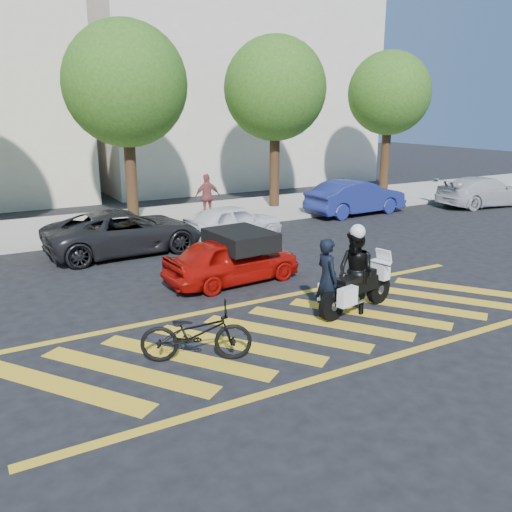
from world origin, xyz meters
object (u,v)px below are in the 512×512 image
red_convertible (233,259)px  parked_mid_left (125,232)px  bicycle (196,333)px  parked_right (356,197)px  police_motorcycle (356,288)px  officer_moto (356,272)px  officer_bike (327,279)px  parked_mid_right (233,222)px  parked_far_right (484,192)px

red_convertible → parked_mid_left: parked_mid_left is taller
bicycle → parked_mid_left: (1.09, 8.02, 0.16)m
parked_right → police_motorcycle: bearing=137.8°
bicycle → officer_moto: officer_moto is taller
bicycle → red_convertible: red_convertible is taller
red_convertible → parked_mid_left: (-1.56, 4.30, 0.06)m
officer_bike → parked_mid_right: size_ratio=0.50×
parked_mid_left → red_convertible: bearing=-162.2°
parked_mid_left → parked_far_right: parked_mid_left is taller
parked_mid_right → parked_far_right: (13.04, 0.00, 0.07)m
officer_moto → parked_right: bearing=128.7°
officer_bike → officer_moto: bearing=-87.5°
parked_far_right → parked_mid_left: bearing=97.5°
bicycle → parked_far_right: 19.66m
officer_moto → red_convertible: bearing=-168.3°
bicycle → police_motorcycle: bearing=-58.9°
police_motorcycle → parked_mid_left: (-2.97, 7.56, 0.12)m
officer_bike → police_motorcycle: officer_bike is taller
police_motorcycle → parked_right: bearing=38.8°
parked_mid_right → parked_far_right: parked_far_right is taller
parked_mid_right → bicycle: bearing=142.2°
red_convertible → parked_far_right: bearing=-78.6°
parked_mid_right → red_convertible: bearing=146.0°
parked_mid_right → parked_far_right: size_ratio=0.77×
parked_far_right → officer_bike: bearing=124.7°
police_motorcycle → red_convertible: red_convertible is taller
police_motorcycle → officer_bike: bearing=165.1°
police_motorcycle → parked_far_right: size_ratio=0.50×
officer_moto → parked_right: officer_moto is taller
police_motorcycle → parked_far_right: (13.89, 7.56, 0.12)m
police_motorcycle → parked_right: size_ratio=0.51×
police_motorcycle → red_convertible: size_ratio=0.64×
bicycle → officer_moto: size_ratio=1.08×
bicycle → parked_far_right: bearing=-41.2°
parked_mid_left → parked_right: bearing=-84.6°
parked_mid_left → parked_right: (10.43, 1.40, 0.06)m
officer_moto → parked_mid_right: bearing=162.0°
officer_moto → red_convertible: officer_moto is taller
police_motorcycle → parked_mid_right: parked_mid_right is taller
parked_mid_left → parked_far_right: 16.86m
red_convertible → parked_mid_right: red_convertible is taller
bicycle → parked_mid_right: (4.91, 8.02, 0.08)m
officer_moto → parked_mid_right: size_ratio=0.52×
red_convertible → parked_right: size_ratio=0.81×
officer_bike → parked_mid_left: officer_bike is taller
bicycle → parked_mid_right: bearing=-6.8°
officer_bike → red_convertible: (-0.63, 3.21, -0.27)m
bicycle → parked_far_right: size_ratio=0.43×
police_motorcycle → red_convertible: bearing=101.9°
police_motorcycle → parked_right: parked_right is taller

